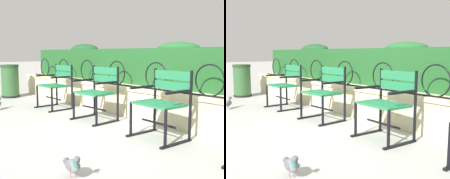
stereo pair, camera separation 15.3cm
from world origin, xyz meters
TOP-DOWN VIEW (x-y plane):
  - ground_plane at (0.00, 0.00)m, footprint 60.00×60.00m
  - stone_wall at (0.00, 0.83)m, footprint 8.26×0.41m
  - iron_arch_fence at (-0.21, 0.75)m, footprint 7.71×0.02m
  - hedge_row at (0.03, 1.28)m, footprint 8.10×0.55m
  - park_chair_leftmost at (-1.80, 0.20)m, footprint 0.61×0.53m
  - park_chair_centre_left at (-0.52, 0.21)m, footprint 0.63×0.54m
  - park_chair_centre_right at (0.77, 0.23)m, footprint 0.65×0.55m
  - pigeon_far_side at (1.01, -1.24)m, footprint 0.29×0.13m
  - trash_bin at (-3.72, 0.03)m, footprint 0.44×0.44m

SIDE VIEW (x-z plane):
  - ground_plane at x=0.00m, z-range 0.00..0.00m
  - pigeon_far_side at x=1.01m, z-range 0.00..0.22m
  - stone_wall at x=0.00m, z-range 0.00..0.51m
  - trash_bin at x=-3.72m, z-range -0.02..0.76m
  - park_chair_leftmost at x=-1.80m, z-range 0.04..0.88m
  - park_chair_centre_left at x=-0.52m, z-range 0.04..0.89m
  - park_chair_centre_right at x=0.77m, z-range 0.04..0.89m
  - iron_arch_fence at x=-0.21m, z-range 0.48..0.90m
  - hedge_row at x=0.03m, z-range 0.47..1.24m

